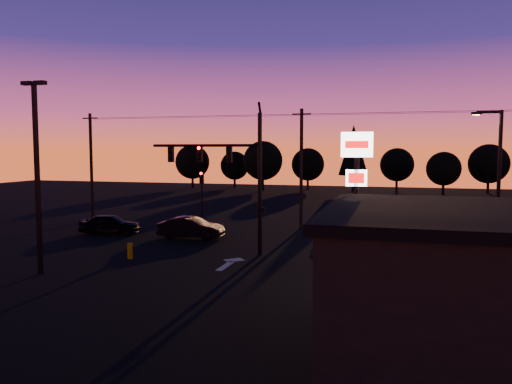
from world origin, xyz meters
TOP-DOWN VIEW (x-y plane):
  - ground at (0.00, 0.00)m, footprint 120.00×120.00m
  - lane_arrow at (0.50, 1.67)m, footprint 1.20×3.10m
  - traffic_signal_mast at (-0.10, 3.99)m, footprint 6.79×0.52m
  - secondary_signal at (-5.00, 11.49)m, footprint 0.30×0.31m
  - parking_lot_light at (-7.50, -3.00)m, footprint 1.25×0.30m
  - pylon_sign at (7.00, 1.50)m, footprint 1.50×0.28m
  - streetlight at (13.91, 5.50)m, footprint 1.55×0.35m
  - utility_pole_0 at (-16.00, 14.00)m, footprint 1.40×0.26m
  - utility_pole_1 at (2.00, 14.00)m, footprint 1.40×0.26m
  - power_wires at (2.00, 14.00)m, footprint 36.00×1.22m
  - bollard at (-5.11, 1.20)m, footprint 0.29×0.29m
  - tree_0 at (-22.00, 50.00)m, footprint 5.36×5.36m
  - tree_1 at (-16.00, 53.00)m, footprint 4.54×4.54m
  - tree_2 at (-10.00, 48.00)m, footprint 5.77×5.78m
  - tree_3 at (-4.00, 52.00)m, footprint 4.95×4.95m
  - tree_4 at (3.00, 49.00)m, footprint 4.18×4.18m
  - tree_5 at (9.00, 54.00)m, footprint 4.95×4.95m
  - tree_6 at (15.00, 48.00)m, footprint 4.54×4.54m
  - tree_7 at (21.00, 51.00)m, footprint 5.36×5.36m
  - car_left at (-10.63, 8.04)m, footprint 4.44×2.60m
  - car_mid at (-4.36, 7.93)m, footprint 4.48×1.66m
  - car_right at (6.41, 8.77)m, footprint 5.17×3.52m
  - suv_parked at (10.46, -1.39)m, footprint 4.54×6.03m

SIDE VIEW (x-z plane):
  - ground at x=0.00m, z-range 0.00..0.00m
  - lane_arrow at x=0.50m, z-range 0.00..0.01m
  - bollard at x=-5.11m, z-range 0.00..0.86m
  - car_right at x=6.41m, z-range 0.00..1.39m
  - car_left at x=-10.63m, z-range 0.00..1.42m
  - car_mid at x=-4.36m, z-range 0.00..1.46m
  - suv_parked at x=10.46m, z-range 0.00..1.52m
  - secondary_signal at x=-5.00m, z-range 0.69..5.04m
  - tree_1 at x=-16.00m, z-range 0.58..6.29m
  - tree_6 at x=15.00m, z-range 0.58..6.29m
  - tree_3 at x=-4.00m, z-range 0.63..6.86m
  - tree_5 at x=9.00m, z-range 0.63..6.86m
  - tree_0 at x=-22.00m, z-range 0.69..7.43m
  - tree_7 at x=21.00m, z-range 0.69..7.43m
  - tree_2 at x=-10.00m, z-range 0.74..8.00m
  - streetlight at x=13.91m, z-range 0.42..8.42m
  - utility_pole_0 at x=-16.00m, z-range 0.09..9.09m
  - utility_pole_1 at x=2.00m, z-range 0.09..9.09m
  - pylon_sign at x=7.00m, z-range 1.51..8.31m
  - traffic_signal_mast at x=-0.10m, z-range 0.65..9.23m
  - parking_lot_light at x=-7.50m, z-range 0.70..9.84m
  - tree_4 at x=3.00m, z-range 1.18..10.68m
  - power_wires at x=2.00m, z-range 8.53..8.60m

